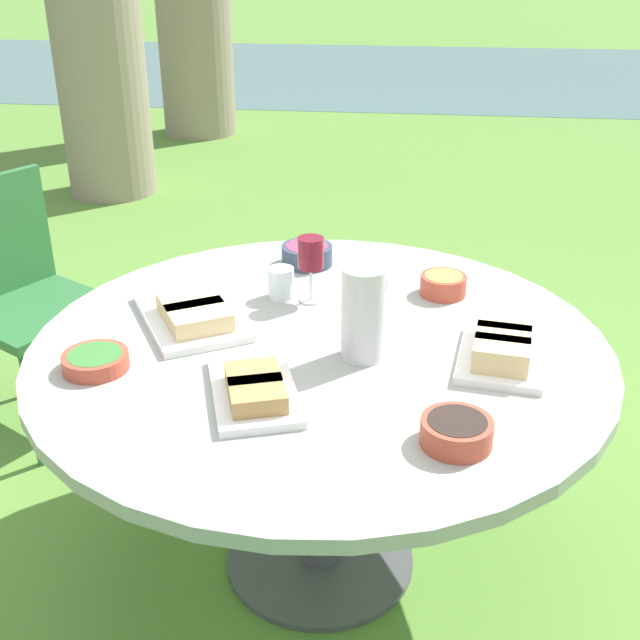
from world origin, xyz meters
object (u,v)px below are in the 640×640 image
object	(u,v)px
chair_near_left	(19,286)
dining_table	(320,373)
water_pitcher	(363,313)
wine_glass	(311,256)

from	to	relation	value
chair_near_left	dining_table	bearing A→B (deg)	-29.79
chair_near_left	water_pitcher	xyz separation A→B (m)	(1.24, -0.71, 0.31)
dining_table	water_pitcher	size ratio (longest dim) A/B	6.25
chair_near_left	wine_glass	bearing A→B (deg)	-20.99
dining_table	wine_glass	bearing A→B (deg)	102.75
water_pitcher	wine_glass	bearing A→B (deg)	118.67
water_pitcher	wine_glass	xyz separation A→B (m)	(-0.16, 0.30, 0.02)
dining_table	chair_near_left	size ratio (longest dim) A/B	1.63
dining_table	water_pitcher	world-z (taller)	water_pitcher
chair_near_left	water_pitcher	size ratio (longest dim) A/B	3.84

